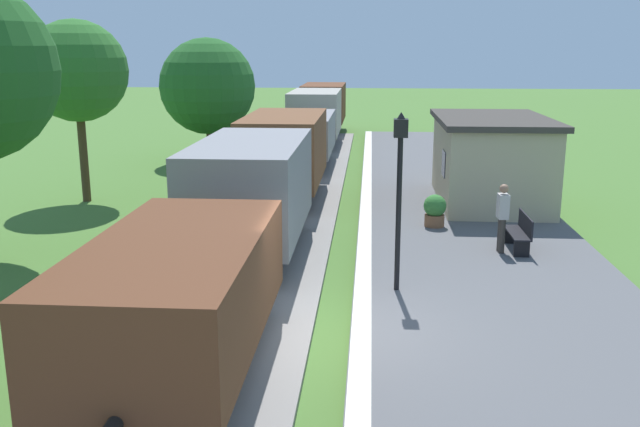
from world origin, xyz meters
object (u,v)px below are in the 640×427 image
object	(u,v)px
person_waiting	(502,215)
tree_field_left	(208,86)
bench_down_platform	(467,166)
potted_planter	(435,210)
freight_train	(296,141)
bench_near_hut	(520,232)
tree_trackside_far	(77,71)
station_hut	(490,159)
lamp_post_near	(400,169)

from	to	relation	value
person_waiting	tree_field_left	size ratio (longest dim) A/B	0.30
bench_down_platform	potted_planter	size ratio (longest dim) A/B	1.64
freight_train	person_waiting	size ratio (longest dim) A/B	22.92
bench_down_platform	person_waiting	bearing A→B (deg)	-92.84
bench_near_hut	tree_trackside_far	size ratio (longest dim) A/B	0.25
bench_down_platform	potted_planter	bearing A→B (deg)	-103.98
freight_train	person_waiting	bearing A→B (deg)	-58.79
tree_trackside_far	tree_field_left	world-z (taller)	tree_trackside_far
tree_field_left	station_hut	bearing A→B (deg)	-37.90
bench_down_platform	tree_field_left	xyz separation A→B (m)	(-11.18, 4.49, 2.74)
freight_train	tree_trackside_far	bearing A→B (deg)	-148.56
potted_planter	person_waiting	bearing A→B (deg)	-59.61
tree_field_left	potted_planter	bearing A→B (deg)	-52.72
person_waiting	bench_near_hut	bearing A→B (deg)	-161.94
station_hut	potted_planter	distance (m)	4.05
tree_trackside_far	potted_planter	bearing A→B (deg)	-17.10
bench_near_hut	person_waiting	world-z (taller)	person_waiting
bench_near_hut	person_waiting	distance (m)	0.71
bench_down_platform	potted_planter	world-z (taller)	potted_planter
person_waiting	station_hut	bearing A→B (deg)	-99.10
station_hut	lamp_post_near	distance (m)	9.37
potted_planter	tree_trackside_far	xyz separation A→B (m)	(-11.62, 3.57, 3.69)
station_hut	bench_down_platform	size ratio (longest dim) A/B	3.87
freight_train	tree_field_left	world-z (taller)	tree_field_left
station_hut	tree_trackside_far	bearing A→B (deg)	179.14
freight_train	station_hut	world-z (taller)	station_hut
freight_train	potted_planter	bearing A→B (deg)	-58.54
person_waiting	tree_field_left	distance (m)	18.22
person_waiting	tree_trackside_far	bearing A→B (deg)	-27.50
person_waiting	tree_field_left	bearing A→B (deg)	-56.62
freight_train	station_hut	distance (m)	8.10
freight_train	lamp_post_near	distance (m)	13.62
bench_near_hut	potted_planter	size ratio (longest dim) A/B	1.64
bench_near_hut	potted_planter	distance (m)	2.93
bench_down_platform	potted_planter	xyz separation A→B (m)	(-1.91, -7.68, 0.00)
potted_planter	tree_trackside_far	size ratio (longest dim) A/B	0.15
freight_train	tree_trackside_far	xyz separation A→B (m)	(-6.86, -4.20, 2.81)
bench_near_hut	tree_field_left	xyz separation A→B (m)	(-11.18, 14.39, 2.74)
station_hut	bench_near_hut	bearing A→B (deg)	-91.37
bench_near_hut	station_hut	bearing A→B (deg)	88.63
lamp_post_near	tree_trackside_far	size ratio (longest dim) A/B	0.61
bench_down_platform	person_waiting	size ratio (longest dim) A/B	0.88
station_hut	bench_near_hut	distance (m)	5.66
bench_near_hut	tree_trackside_far	world-z (taller)	tree_trackside_far
station_hut	person_waiting	distance (m)	5.83
station_hut	person_waiting	bearing A→B (deg)	-96.26
bench_down_platform	bench_near_hut	bearing A→B (deg)	-90.00
potted_planter	lamp_post_near	size ratio (longest dim) A/B	0.25
freight_train	bench_down_platform	xyz separation A→B (m)	(6.67, -0.09, -0.88)
person_waiting	potted_planter	bearing A→B (deg)	-62.45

